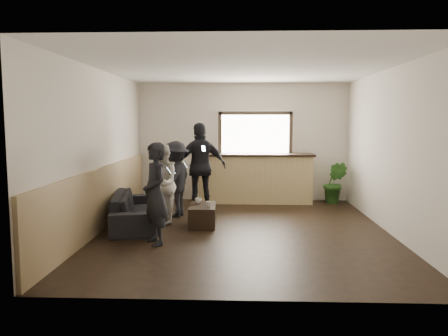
{
  "coord_description": "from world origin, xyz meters",
  "views": [
    {
      "loc": [
        -0.03,
        -7.48,
        1.91
      ],
      "look_at": [
        -0.34,
        0.4,
        1.06
      ],
      "focal_mm": 35.0,
      "sensor_mm": 36.0,
      "label": 1
    }
  ],
  "objects_px": {
    "sofa": "(136,209)",
    "cup_b": "(209,204)",
    "person_b": "(161,184)",
    "person_c": "(176,179)",
    "person_a": "(155,194)",
    "potted_plant": "(335,182)",
    "person_d": "(201,167)",
    "coffee_table": "(203,215)",
    "bar_counter": "(255,175)",
    "cup_a": "(198,201)"
  },
  "relations": [
    {
      "from": "potted_plant",
      "to": "person_c",
      "type": "height_order",
      "value": "person_c"
    },
    {
      "from": "cup_a",
      "to": "coffee_table",
      "type": "bearing_deg",
      "value": -58.36
    },
    {
      "from": "bar_counter",
      "to": "person_c",
      "type": "distance_m",
      "value": 2.28
    },
    {
      "from": "person_d",
      "to": "cup_a",
      "type": "bearing_deg",
      "value": 72.65
    },
    {
      "from": "cup_b",
      "to": "person_c",
      "type": "xyz_separation_m",
      "value": [
        -0.73,
        0.88,
        0.33
      ]
    },
    {
      "from": "person_d",
      "to": "person_c",
      "type": "bearing_deg",
      "value": 32.35
    },
    {
      "from": "coffee_table",
      "to": "person_b",
      "type": "xyz_separation_m",
      "value": [
        -0.77,
        0.06,
        0.56
      ]
    },
    {
      "from": "coffee_table",
      "to": "person_a",
      "type": "height_order",
      "value": "person_a"
    },
    {
      "from": "person_d",
      "to": "cup_b",
      "type": "bearing_deg",
      "value": 80.56
    },
    {
      "from": "bar_counter",
      "to": "person_a",
      "type": "distance_m",
      "value": 3.95
    },
    {
      "from": "person_c",
      "to": "coffee_table",
      "type": "bearing_deg",
      "value": 52.91
    },
    {
      "from": "person_b",
      "to": "bar_counter",
      "type": "bearing_deg",
      "value": 125.64
    },
    {
      "from": "person_b",
      "to": "person_c",
      "type": "relative_size",
      "value": 0.99
    },
    {
      "from": "person_d",
      "to": "sofa",
      "type": "bearing_deg",
      "value": 32.43
    },
    {
      "from": "person_b",
      "to": "person_d",
      "type": "xyz_separation_m",
      "value": [
        0.61,
        1.28,
        0.19
      ]
    },
    {
      "from": "sofa",
      "to": "person_c",
      "type": "distance_m",
      "value": 1.11
    },
    {
      "from": "coffee_table",
      "to": "bar_counter",
      "type": "bearing_deg",
      "value": 66.23
    },
    {
      "from": "coffee_table",
      "to": "potted_plant",
      "type": "bearing_deg",
      "value": 38.53
    },
    {
      "from": "cup_b",
      "to": "person_a",
      "type": "bearing_deg",
      "value": -123.88
    },
    {
      "from": "cup_b",
      "to": "person_d",
      "type": "relative_size",
      "value": 0.05
    },
    {
      "from": "cup_b",
      "to": "person_a",
      "type": "distance_m",
      "value": 1.39
    },
    {
      "from": "person_a",
      "to": "cup_b",
      "type": "bearing_deg",
      "value": 114.83
    },
    {
      "from": "sofa",
      "to": "person_a",
      "type": "xyz_separation_m",
      "value": [
        0.59,
        -1.19,
        0.49
      ]
    },
    {
      "from": "cup_b",
      "to": "coffee_table",
      "type": "bearing_deg",
      "value": 134.13
    },
    {
      "from": "person_c",
      "to": "person_b",
      "type": "bearing_deg",
      "value": 0.68
    },
    {
      "from": "person_c",
      "to": "person_a",
      "type": "bearing_deg",
      "value": 13.47
    },
    {
      "from": "cup_b",
      "to": "person_c",
      "type": "distance_m",
      "value": 1.19
    },
    {
      "from": "sofa",
      "to": "bar_counter",
      "type": "bearing_deg",
      "value": -54.13
    },
    {
      "from": "potted_plant",
      "to": "person_b",
      "type": "height_order",
      "value": "person_b"
    },
    {
      "from": "cup_a",
      "to": "person_b",
      "type": "height_order",
      "value": "person_b"
    },
    {
      "from": "sofa",
      "to": "person_d",
      "type": "distance_m",
      "value": 1.87
    },
    {
      "from": "cup_b",
      "to": "bar_counter",
      "type": "bearing_deg",
      "value": 69.84
    },
    {
      "from": "sofa",
      "to": "cup_b",
      "type": "bearing_deg",
      "value": -103.98
    },
    {
      "from": "sofa",
      "to": "cup_b",
      "type": "relative_size",
      "value": 20.42
    },
    {
      "from": "coffee_table",
      "to": "person_d",
      "type": "height_order",
      "value": "person_d"
    },
    {
      "from": "sofa",
      "to": "potted_plant",
      "type": "relative_size",
      "value": 2.11
    },
    {
      "from": "potted_plant",
      "to": "person_a",
      "type": "distance_m",
      "value": 4.99
    },
    {
      "from": "cup_b",
      "to": "potted_plant",
      "type": "height_order",
      "value": "potted_plant"
    },
    {
      "from": "person_b",
      "to": "person_c",
      "type": "distance_m",
      "value": 0.71
    },
    {
      "from": "person_a",
      "to": "person_b",
      "type": "distance_m",
      "value": 1.31
    },
    {
      "from": "cup_a",
      "to": "person_a",
      "type": "xyz_separation_m",
      "value": [
        -0.53,
        -1.4,
        0.37
      ]
    },
    {
      "from": "potted_plant",
      "to": "person_c",
      "type": "distance_m",
      "value": 3.82
    },
    {
      "from": "cup_a",
      "to": "person_b",
      "type": "bearing_deg",
      "value": -171.88
    },
    {
      "from": "coffee_table",
      "to": "cup_b",
      "type": "height_order",
      "value": "cup_b"
    },
    {
      "from": "coffee_table",
      "to": "person_b",
      "type": "relative_size",
      "value": 0.57
    },
    {
      "from": "bar_counter",
      "to": "cup_a",
      "type": "bearing_deg",
      "value": -117.26
    },
    {
      "from": "cup_b",
      "to": "cup_a",
      "type": "bearing_deg",
      "value": 127.84
    },
    {
      "from": "person_a",
      "to": "person_c",
      "type": "relative_size",
      "value": 1.05
    },
    {
      "from": "coffee_table",
      "to": "cup_b",
      "type": "xyz_separation_m",
      "value": [
        0.12,
        -0.13,
        0.23
      ]
    },
    {
      "from": "bar_counter",
      "to": "coffee_table",
      "type": "height_order",
      "value": "bar_counter"
    }
  ]
}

